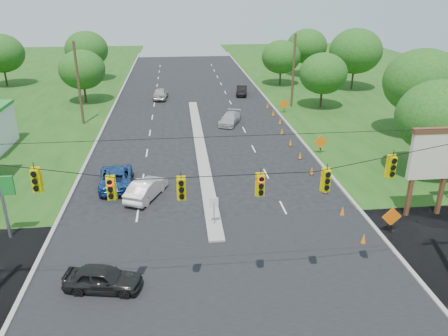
{
  "coord_description": "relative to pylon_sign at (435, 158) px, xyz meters",
  "views": [
    {
      "loc": [
        -2.03,
        -18.3,
        14.22
      ],
      "look_at": [
        0.96,
        8.93,
        2.8
      ],
      "focal_mm": 35.0,
      "sensor_mm": 36.0,
      "label": 1
    }
  ],
  "objects": [
    {
      "name": "tree_8",
      "position": [
        7.69,
        15.8,
        1.58
      ],
      "size": [
        7.56,
        7.56,
        8.82
      ],
      "color": "black",
      "rests_on": "ground"
    },
    {
      "name": "tree_4",
      "position": [
        -42.31,
        45.8,
        0.96
      ],
      "size": [
        6.72,
        6.72,
        7.84
      ],
      "color": "black",
      "rests_on": "ground"
    },
    {
      "name": "work_sign_0",
      "position": [
        -3.51,
        -2.2,
        -2.91
      ],
      "size": [
        1.27,
        0.58,
        1.37
      ],
      "color": "black",
      "rests_on": "ground"
    },
    {
      "name": "cone_2",
      "position": [
        -5.64,
        3.8,
        -3.65
      ],
      "size": [
        0.32,
        0.32,
        0.7
      ],
      "primitive_type": "cone",
      "color": "orange",
      "rests_on": "ground"
    },
    {
      "name": "tree_12",
      "position": [
        -0.31,
        41.8,
        0.34
      ],
      "size": [
        5.88,
        5.88,
        6.86
      ],
      "color": "black",
      "rests_on": "ground"
    },
    {
      "name": "silver_car_oncoming",
      "position": [
        -18.55,
        34.83,
        -3.24
      ],
      "size": [
        2.15,
        4.61,
        1.53
      ],
      "primitive_type": "imported",
      "rotation": [
        0.0,
        0.0,
        3.06
      ],
      "color": "#ADADAD",
      "rests_on": "ground"
    },
    {
      "name": "tree_5",
      "position": [
        -28.31,
        33.8,
        0.34
      ],
      "size": [
        5.88,
        5.88,
        6.86
      ],
      "color": "black",
      "rests_on": "ground"
    },
    {
      "name": "cone_6",
      "position": [
        -5.64,
        17.8,
        -3.65
      ],
      "size": [
        0.32,
        0.32,
        0.7
      ],
      "primitive_type": "cone",
      "color": "orange",
      "rests_on": "ground"
    },
    {
      "name": "cone_5",
      "position": [
        -5.64,
        14.3,
        -3.65
      ],
      "size": [
        0.32,
        0.32,
        0.7
      ],
      "primitive_type": "cone",
      "color": "orange",
      "rests_on": "ground"
    },
    {
      "name": "cone_4",
      "position": [
        -5.64,
        10.8,
        -3.65
      ],
      "size": [
        0.32,
        0.32,
        0.7
      ],
      "primitive_type": "cone",
      "color": "orange",
      "rests_on": "ground"
    },
    {
      "name": "tree_11",
      "position": [
        5.69,
        48.8,
        0.96
      ],
      "size": [
        6.72,
        6.72,
        7.84
      ],
      "color": "black",
      "rests_on": "ground"
    },
    {
      "name": "cross_street",
      "position": [
        -14.31,
        -6.2,
        -4.0
      ],
      "size": [
        160.0,
        14.0,
        0.02
      ],
      "primitive_type": "cube",
      "color": "black",
      "rests_on": "ground"
    },
    {
      "name": "cone_7",
      "position": [
        -5.04,
        21.3,
        -3.65
      ],
      "size": [
        0.32,
        0.32,
        0.7
      ],
      "primitive_type": "cone",
      "color": "orange",
      "rests_on": "ground"
    },
    {
      "name": "dark_car_receding",
      "position": [
        -7.19,
        35.9,
        -3.34
      ],
      "size": [
        2.09,
        4.2,
        1.32
      ],
      "primitive_type": "imported",
      "rotation": [
        0.0,
        0.0,
        -0.18
      ],
      "color": "black",
      "rests_on": "ground"
    },
    {
      "name": "tree_7",
      "position": [
        3.69,
        5.8,
        0.96
      ],
      "size": [
        6.72,
        6.72,
        7.84
      ],
      "color": "black",
      "rests_on": "ground"
    },
    {
      "name": "blue_pickup",
      "position": [
        -21.24,
        6.84,
        -3.26
      ],
      "size": [
        2.97,
        5.55,
        1.48
      ],
      "primitive_type": "imported",
      "rotation": [
        0.0,
        0.0,
        3.24
      ],
      "color": "navy",
      "rests_on": "ground"
    },
    {
      "name": "median",
      "position": [
        -14.31,
        14.8,
        -4.0
      ],
      "size": [
        1.0,
        34.0,
        0.18
      ],
      "primitive_type": "cube",
      "color": "gray",
      "rests_on": "ground"
    },
    {
      "name": "median_sign",
      "position": [
        -14.31,
        -0.2,
        -2.54
      ],
      "size": [
        0.55,
        0.06,
        2.05
      ],
      "color": "gray",
      "rests_on": "ground"
    },
    {
      "name": "silver_car_far",
      "position": [
        -10.57,
        22.1,
        -3.37
      ],
      "size": [
        3.25,
        4.7,
        1.26
      ],
      "primitive_type": "imported",
      "rotation": [
        0.0,
        0.0,
        -0.38
      ],
      "color": "#B2B1B9",
      "rests_on": "ground"
    },
    {
      "name": "cone_3",
      "position": [
        -5.64,
        7.3,
        -3.65
      ],
      "size": [
        0.32,
        0.32,
        0.7
      ],
      "primitive_type": "cone",
      "color": "orange",
      "rests_on": "ground"
    },
    {
      "name": "curb_left",
      "position": [
        -24.41,
        23.8,
        -4.0
      ],
      "size": [
        0.25,
        110.0,
        0.16
      ],
      "primitive_type": "cube",
      "color": "gray",
      "rests_on": "ground"
    },
    {
      "name": "cone_1",
      "position": [
        -5.64,
        0.3,
        -3.65
      ],
      "size": [
        0.32,
        0.32,
        0.7
      ],
      "primitive_type": "cone",
      "color": "orange",
      "rests_on": "ground"
    },
    {
      "name": "signal_span",
      "position": [
        -14.37,
        -7.2,
        0.97
      ],
      "size": [
        25.6,
        0.32,
        9.0
      ],
      "color": "#422D1C",
      "rests_on": "ground"
    },
    {
      "name": "cone_0",
      "position": [
        -5.64,
        -3.2,
        -3.65
      ],
      "size": [
        0.32,
        0.32,
        0.7
      ],
      "primitive_type": "cone",
      "color": "orange",
      "rests_on": "ground"
    },
    {
      "name": "black_sedan",
      "position": [
        -20.43,
        -5.86,
        -3.33
      ],
      "size": [
        4.13,
        2.27,
        1.33
      ],
      "primitive_type": "imported",
      "rotation": [
        0.0,
        0.0,
        1.39
      ],
      "color": "black",
      "rests_on": "ground"
    },
    {
      "name": "utility_pole_far_right",
      "position": [
        -1.81,
        28.8,
        0.5
      ],
      "size": [
        0.28,
        0.28,
        9.0
      ],
      "primitive_type": "cylinder",
      "color": "#422D1C",
      "rests_on": "ground"
    },
    {
      "name": "tree_6",
      "position": [
        -30.31,
        48.8,
        0.96
      ],
      "size": [
        6.72,
        6.72,
        7.84
      ],
      "color": "black",
      "rests_on": "ground"
    },
    {
      "name": "pylon_sign",
      "position": [
        0.0,
        0.0,
        0.0
      ],
      "size": [
        5.9,
        2.3,
        6.12
      ],
      "color": "#59331E",
      "rests_on": "ground"
    },
    {
      "name": "ground",
      "position": [
        -14.31,
        -6.2,
        -4.0
      ],
      "size": [
        160.0,
        160.0,
        0.0
      ],
      "primitive_type": "plane",
      "color": "black",
      "rests_on": "ground"
    },
    {
      "name": "cone_9",
      "position": [
        -5.04,
        28.3,
        -3.65
      ],
      "size": [
        0.32,
        0.32,
        0.7
      ],
      "primitive_type": "cone",
      "color": "orange",
      "rests_on": "ground"
    },
    {
      "name": "work_sign_2",
      "position": [
        -3.51,
        25.8,
        -2.91
      ],
      "size": [
        1.27,
        0.58,
        1.37
      ],
      "color": "black",
      "rests_on": "ground"
    },
    {
      "name": "white_sedan",
      "position": [
        -18.83,
        4.49,
        -3.29
      ],
      "size": [
        3.11,
        4.57,
        1.43
      ],
      "primitive_type": "imported",
      "rotation": [
        0.0,
        0.0,
        2.73
      ],
      "color": "beige",
      "rests_on": "ground"
    },
    {
      "name": "cone_8",
      "position": [
        -5.04,
        24.8,
        -3.65
      ],
      "size": [
        0.32,
        0.32,
        0.7
      ],
      "primitive_type": "cone",
      "color": "orange",
      "rests_on": "ground"
    },
    {
      "name": "tree_10",
      "position": [
        9.69,
        37.8,
        1.58
      ],
      "size": [
        7.56,
        7.56,
        8.82
      ],
      "color": "black",
      "rests_on": "ground"
    },
    {
      "name": "tree_9",
      "position": [
        1.69,
        27.8,
        0.34
      ],
      "size": [
        5.88,
        5.88,
        6.86
      ],
      "color": "black",
      "rests_on": "ground"
    },
    {
      "name": "utility_pole_far_left",
      "position": [
        -26.81,
        23.8,
        0.5
      ],
      "size": [
        0.28,
        0.28,
        9.0
      ],
      "primitive_type": "cylinder",
      "color": "#422D1C",
      "rests_on": "ground"
    },
    {
      "name": "curb_right",
      "position": [
        -4.21,
        23.8,
        -4.0
      ],
      "size": [
        0.25,
        110.0,
        0.16
      ],
      "primitive_type": "cube",
      "color": "gray",
      "rests_on": "ground"
    },
    {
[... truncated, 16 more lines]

